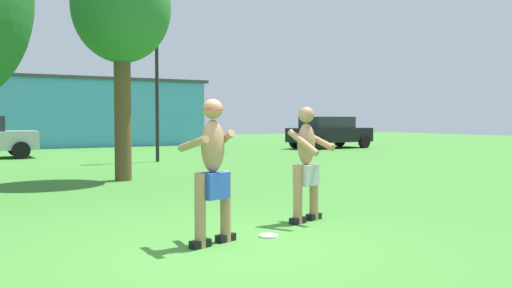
{
  "coord_description": "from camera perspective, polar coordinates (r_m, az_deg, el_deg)",
  "views": [
    {
      "loc": [
        -2.79,
        -5.45,
        1.48
      ],
      "look_at": [
        0.77,
        0.75,
        1.14
      ],
      "focal_mm": 37.78,
      "sensor_mm": 36.0,
      "label": 1
    }
  ],
  "objects": [
    {
      "name": "ground_plane",
      "position": [
        6.3,
        -2.71,
        -10.88
      ],
      "size": [
        80.0,
        80.0,
        0.0
      ],
      "primitive_type": "plane",
      "color": "#428433"
    },
    {
      "name": "tree_left_field",
      "position": [
        13.49,
        -14.06,
        13.59
      ],
      "size": [
        2.33,
        2.33,
        5.46
      ],
      "color": "brown",
      "rests_on": "ground_plane"
    },
    {
      "name": "player_with_cap",
      "position": [
        6.31,
        -4.62,
        -2.16
      ],
      "size": [
        0.67,
        0.73,
        1.72
      ],
      "color": "black",
      "rests_on": "ground_plane"
    },
    {
      "name": "car_black_near_post",
      "position": [
        27.26,
        7.75,
        1.29
      ],
      "size": [
        4.43,
        2.3,
        1.58
      ],
      "color": "black",
      "rests_on": "ground_plane"
    },
    {
      "name": "lamp_post",
      "position": [
        18.86,
        -10.46,
        8.11
      ],
      "size": [
        0.6,
        0.24,
        5.29
      ],
      "color": "black",
      "rests_on": "ground_plane"
    },
    {
      "name": "frisbee",
      "position": [
        6.84,
        1.35,
        -9.69
      ],
      "size": [
        0.24,
        0.24,
        0.03
      ],
      "primitive_type": "cylinder",
      "color": "white",
      "rests_on": "ground_plane"
    },
    {
      "name": "player_in_gray",
      "position": [
        7.72,
        5.38,
        -1.91
      ],
      "size": [
        0.66,
        0.69,
        1.65
      ],
      "color": "black",
      "rests_on": "ground_plane"
    },
    {
      "name": "outbuilding_behind_lot",
      "position": [
        31.86,
        -16.86,
        3.21
      ],
      "size": [
        11.51,
        6.17,
        3.66
      ],
      "color": "#4C9ED1",
      "rests_on": "ground_plane"
    }
  ]
}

